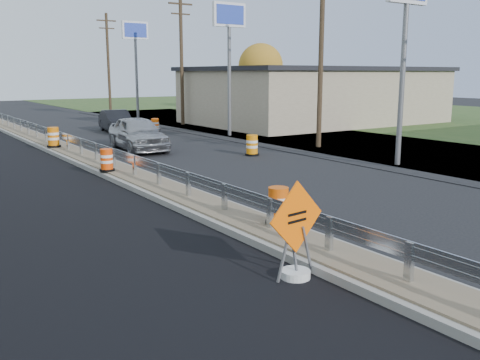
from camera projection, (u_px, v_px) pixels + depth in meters
ground at (225, 218)px, 14.26m from camera, size 140.00×140.00×0.00m
median at (114, 170)px, 20.74m from camera, size 1.60×55.00×0.23m
guardrail at (105, 151)px, 21.44m from camera, size 0.10×46.15×0.72m
retail_building_near at (315, 95)px, 41.60m from camera, size 18.50×12.50×4.27m
pylon_sign_south at (407, 4)px, 21.18m from camera, size 2.20×0.30×7.90m
pylon_sign_mid at (229, 27)px, 31.76m from camera, size 2.20×0.30×7.90m
pylon_sign_north at (135, 40)px, 43.14m from camera, size 2.20×0.30×7.90m
utility_pole_smid at (321, 50)px, 26.91m from camera, size 1.90×0.26×9.40m
utility_pole_nmid at (182, 57)px, 39.11m from camera, size 1.90×0.26×9.40m
utility_pole_north at (108, 61)px, 51.31m from camera, size 1.90×0.26×9.40m
tree_far_yellow at (261, 66)px, 55.27m from camera, size 4.62×4.62×6.86m
caution_sign at (296, 254)px, 9.96m from camera, size 1.35×0.57×1.87m
barrel_median_near at (278, 206)px, 12.80m from camera, size 0.61×0.61×0.89m
barrel_median_mid at (107, 160)px, 19.76m from camera, size 0.56×0.56×0.82m
barrel_median_far at (53, 138)px, 26.19m from camera, size 0.67×0.67×0.98m
barrel_shoulder_near at (252, 146)px, 25.03m from camera, size 0.66×0.66×0.97m
barrel_shoulder_mid at (155, 126)px, 34.82m from camera, size 0.62×0.62×0.91m
barrel_shoulder_far at (107, 117)px, 41.61m from camera, size 0.60×0.60×0.88m
car_silver at (138, 133)px, 26.65m from camera, size 2.47×5.14×1.69m
car_dark_mid at (116, 121)px, 35.02m from camera, size 2.10×4.51×1.43m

